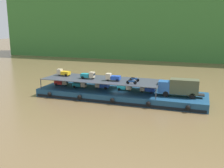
# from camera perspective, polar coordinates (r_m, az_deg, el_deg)

# --- Properties ---
(ground_plane) EXTENTS (400.00, 400.00, 0.00)m
(ground_plane) POSITION_cam_1_polar(r_m,az_deg,el_deg) (49.44, 1.78, -3.19)
(ground_plane) COLOR brown
(cargo_barge) EXTENTS (31.90, 9.02, 1.50)m
(cargo_barge) POSITION_cam_1_polar(r_m,az_deg,el_deg) (49.21, 1.77, -2.36)
(cargo_barge) COLOR navy
(cargo_barge) RESTS_ON ground
(covered_lorry) EXTENTS (7.92, 2.53, 3.10)m
(covered_lorry) POSITION_cam_1_polar(r_m,az_deg,el_deg) (46.21, 14.71, -0.64)
(covered_lorry) COLOR #285BA3
(covered_lorry) RESTS_ON cargo_barge
(cargo_rack) EXTENTS (22.70, 7.60, 2.00)m
(cargo_rack) POSITION_cam_1_polar(r_m,az_deg,el_deg) (49.88, -2.35, 1.01)
(cargo_rack) COLOR #383D47
(cargo_rack) RESTS_ON cargo_barge
(mini_truck_lower_stern) EXTENTS (2.79, 1.29, 1.38)m
(mini_truck_lower_stern) POSITION_cam_1_polar(r_m,az_deg,el_deg) (54.34, -11.11, 0.40)
(mini_truck_lower_stern) COLOR red
(mini_truck_lower_stern) RESTS_ON cargo_barge
(mini_truck_lower_aft) EXTENTS (2.77, 1.24, 1.38)m
(mini_truck_lower_aft) POSITION_cam_1_polar(r_m,az_deg,el_deg) (51.73, -7.15, -0.07)
(mini_truck_lower_aft) COLOR teal
(mini_truck_lower_aft) RESTS_ON cargo_barge
(mini_truck_lower_mid) EXTENTS (2.78, 1.26, 1.38)m
(mini_truck_lower_mid) POSITION_cam_1_polar(r_m,az_deg,el_deg) (50.63, -2.26, -0.26)
(mini_truck_lower_mid) COLOR #1E47B7
(mini_truck_lower_mid) RESTS_ON cargo_barge
(mini_truck_lower_fore) EXTENTS (2.78, 1.27, 1.38)m
(mini_truck_lower_fore) POSITION_cam_1_polar(r_m,az_deg,el_deg) (49.20, 2.86, -0.65)
(mini_truck_lower_fore) COLOR teal
(mini_truck_lower_fore) RESTS_ON cargo_barge
(mini_truck_lower_bow) EXTENTS (2.79, 1.28, 1.38)m
(mini_truck_lower_bow) POSITION_cam_1_polar(r_m,az_deg,el_deg) (48.09, 7.79, -1.06)
(mini_truck_lower_bow) COLOR #1E47B7
(mini_truck_lower_bow) RESTS_ON cargo_barge
(mini_truck_upper_stern) EXTENTS (2.79, 1.28, 1.38)m
(mini_truck_upper_stern) POSITION_cam_1_polar(r_m,az_deg,el_deg) (54.04, -10.74, 2.51)
(mini_truck_upper_stern) COLOR gold
(mini_truck_upper_stern) RESTS_ON cargo_rack
(mini_truck_upper_mid) EXTENTS (2.75, 1.21, 1.38)m
(mini_truck_upper_mid) POSITION_cam_1_polar(r_m,az_deg,el_deg) (50.32, -5.31, 1.94)
(mini_truck_upper_mid) COLOR teal
(mini_truck_upper_mid) RESTS_ON cargo_rack
(mini_truck_upper_fore) EXTENTS (2.80, 1.30, 1.38)m
(mini_truck_upper_fore) POSITION_cam_1_polar(r_m,az_deg,el_deg) (48.15, 0.18, 1.51)
(mini_truck_upper_fore) COLOR #1E47B7
(mini_truck_upper_fore) RESTS_ON cargo_rack
(motorcycle_upper_port) EXTENTS (1.90, 0.55, 0.87)m
(motorcycle_upper_port) POSITION_cam_1_polar(r_m,az_deg,el_deg) (45.60, 4.30, 0.52)
(motorcycle_upper_port) COLOR black
(motorcycle_upper_port) RESTS_ON cargo_rack
(motorcycle_upper_centre) EXTENTS (1.90, 0.55, 0.87)m
(motorcycle_upper_centre) POSITION_cam_1_polar(r_m,az_deg,el_deg) (47.78, 4.95, 1.06)
(motorcycle_upper_centre) COLOR black
(motorcycle_upper_centre) RESTS_ON cargo_rack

